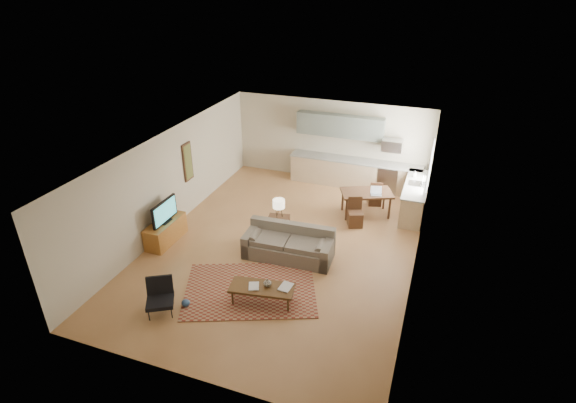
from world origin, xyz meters
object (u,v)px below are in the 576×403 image
at_px(sofa, 288,244).
at_px(coffee_table, 262,294).
at_px(console_table, 279,227).
at_px(dining_table, 366,203).
at_px(tv_credenza, 166,231).
at_px(armchair, 160,298).

distance_m(sofa, coffee_table, 1.81).
xyz_separation_m(sofa, console_table, (-0.54, 0.77, -0.07)).
relative_size(sofa, dining_table, 1.59).
relative_size(tv_credenza, dining_table, 0.91).
height_order(coffee_table, dining_table, dining_table).
xyz_separation_m(armchair, console_table, (1.27, 3.56, -0.04)).
distance_m(tv_credenza, console_table, 2.95).
bearing_deg(armchair, coffee_table, -1.74).
xyz_separation_m(coffee_table, tv_credenza, (-3.31, 1.40, 0.09)).
relative_size(sofa, coffee_table, 1.65).
bearing_deg(dining_table, sofa, -139.23).
relative_size(sofa, armchair, 3.16).
bearing_deg(coffee_table, dining_table, 65.01).
distance_m(armchair, tv_credenza, 2.80).
height_order(sofa, coffee_table, sofa).
distance_m(sofa, console_table, 0.94).
bearing_deg(console_table, armchair, -120.99).
distance_m(sofa, tv_credenza, 3.28).
bearing_deg(coffee_table, sofa, 82.45).
distance_m(coffee_table, tv_credenza, 3.59).
relative_size(coffee_table, armchair, 1.91).
distance_m(armchair, console_table, 3.78).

